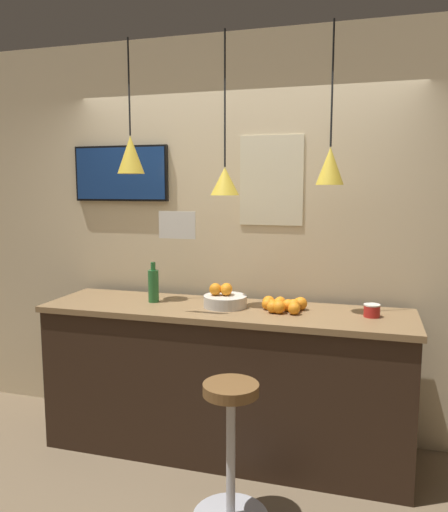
# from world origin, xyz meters

# --- Properties ---
(ground_plane) EXTENTS (14.00, 14.00, 0.00)m
(ground_plane) POSITION_xyz_m (0.00, 0.00, 0.00)
(ground_plane) COLOR #756047
(back_wall) EXTENTS (8.00, 0.06, 2.90)m
(back_wall) POSITION_xyz_m (0.00, 1.03, 1.45)
(back_wall) COLOR beige
(back_wall) RESTS_ON ground_plane
(service_counter) EXTENTS (2.47, 0.65, 1.02)m
(service_counter) POSITION_xyz_m (0.00, 0.59, 0.51)
(service_counter) COLOR black
(service_counter) RESTS_ON ground_plane
(bar_stool) EXTENTS (0.42, 0.42, 0.78)m
(bar_stool) POSITION_xyz_m (0.24, -0.09, 0.46)
(bar_stool) COLOR #B7B7BC
(bar_stool) RESTS_ON ground_plane
(fruit_bowl) EXTENTS (0.29, 0.29, 0.16)m
(fruit_bowl) POSITION_xyz_m (-0.00, 0.62, 1.07)
(fruit_bowl) COLOR beige
(fruit_bowl) RESTS_ON service_counter
(orange_pile) EXTENTS (0.30, 0.24, 0.09)m
(orange_pile) POSITION_xyz_m (0.40, 0.62, 1.06)
(orange_pile) COLOR orange
(orange_pile) RESTS_ON service_counter
(juice_bottle) EXTENTS (0.07, 0.07, 0.28)m
(juice_bottle) POSITION_xyz_m (-0.52, 0.62, 1.14)
(juice_bottle) COLOR #286B33
(juice_bottle) RESTS_ON service_counter
(spread_jar) EXTENTS (0.10, 0.10, 0.08)m
(spread_jar) POSITION_xyz_m (0.95, 0.62, 1.06)
(spread_jar) COLOR red
(spread_jar) RESTS_ON service_counter
(pendant_lamp_left) EXTENTS (0.18, 0.18, 0.89)m
(pendant_lamp_left) POSITION_xyz_m (-0.67, 0.61, 2.04)
(pendant_lamp_left) COLOR black
(pendant_lamp_middle) EXTENTS (0.19, 0.19, 1.04)m
(pendant_lamp_middle) POSITION_xyz_m (0.00, 0.61, 1.86)
(pendant_lamp_middle) COLOR black
(pendant_lamp_right) EXTENTS (0.17, 0.17, 0.97)m
(pendant_lamp_right) POSITION_xyz_m (0.67, 0.61, 1.95)
(pendant_lamp_right) COLOR black
(mounted_tv) EXTENTS (0.77, 0.04, 0.42)m
(mounted_tv) POSITION_xyz_m (-0.94, 0.97, 1.92)
(mounted_tv) COLOR black
(hanging_menu_board) EXTENTS (0.24, 0.01, 0.17)m
(hanging_menu_board) POSITION_xyz_m (-0.23, 0.35, 1.58)
(hanging_menu_board) COLOR white
(wall_poster) EXTENTS (0.45, 0.01, 0.63)m
(wall_poster) POSITION_xyz_m (0.23, 0.99, 1.86)
(wall_poster) COLOR beige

